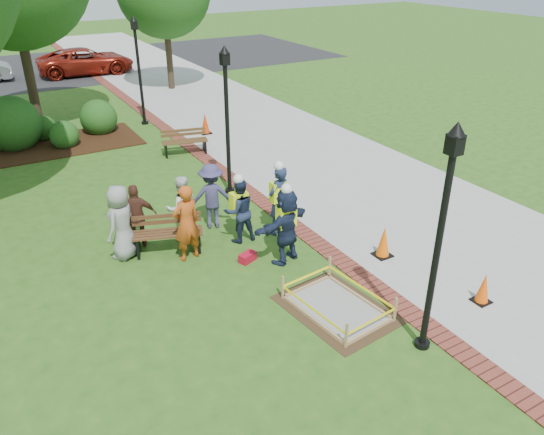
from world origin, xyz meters
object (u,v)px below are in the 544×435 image
wet_concrete_pad (337,300)px  lamp_near (441,227)px  cone_front (483,289)px  hivis_worker_a (286,224)px  hivis_worker_c (239,208)px  hivis_worker_b (279,199)px  bench_near (168,241)px

wet_concrete_pad → lamp_near: size_ratio=0.58×
lamp_near → cone_front: bearing=10.5°
wet_concrete_pad → hivis_worker_a: bearing=87.2°
cone_front → hivis_worker_a: size_ratio=0.35×
cone_front → hivis_worker_c: size_ratio=0.39×
lamp_near → hivis_worker_a: 4.16m
hivis_worker_c → lamp_near: bearing=-78.3°
hivis_worker_a → hivis_worker_b: 1.35m
hivis_worker_b → hivis_worker_c: size_ratio=1.10×
bench_near → wet_concrete_pad: bearing=-61.7°
bench_near → hivis_worker_a: size_ratio=0.88×
bench_near → hivis_worker_c: bearing=-12.3°
hivis_worker_b → hivis_worker_c: (-1.03, 0.16, -0.08)m
wet_concrete_pad → bench_near: bench_near is taller
bench_near → hivis_worker_c: (1.73, -0.38, 0.61)m
bench_near → hivis_worker_a: hivis_worker_a is taller
cone_front → hivis_worker_a: 4.38m
bench_near → cone_front: size_ratio=2.50×
wet_concrete_pad → hivis_worker_a: hivis_worker_a is taller
hivis_worker_c → cone_front: bearing=-57.3°
bench_near → lamp_near: size_ratio=0.40×
cone_front → hivis_worker_a: hivis_worker_a is taller
lamp_near → hivis_worker_a: lamp_near is taller
wet_concrete_pad → bench_near: bearing=118.3°
bench_near → hivis_worker_c: size_ratio=0.97×
bench_near → cone_front: bench_near is taller
wet_concrete_pad → hivis_worker_b: (0.65, 3.38, 0.74)m
wet_concrete_pad → hivis_worker_b: size_ratio=1.26×
lamp_near → hivis_worker_b: (-0.05, 5.06, -1.51)m
cone_front → hivis_worker_b: hivis_worker_b is taller
wet_concrete_pad → lamp_near: (0.70, -1.68, 2.25)m
cone_front → hivis_worker_a: (-2.62, 3.45, 0.63)m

